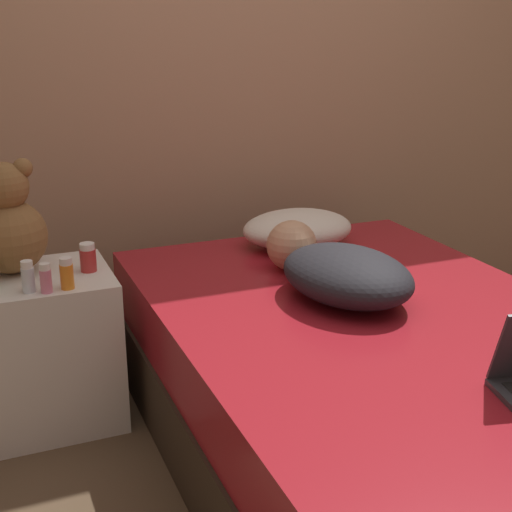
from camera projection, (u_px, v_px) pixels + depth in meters
name	position (u px, v px, depth m)	size (l,w,h in m)	color
ground_plane	(382.00, 464.00, 2.33)	(12.00, 12.00, 0.00)	brown
wall_back	(234.00, 39.00, 3.07)	(8.00, 0.06, 2.60)	tan
bed	(386.00, 397.00, 2.25)	(1.31, 2.08, 0.50)	#2D2319
nightstand	(43.00, 349.00, 2.52)	(0.50, 0.43, 0.55)	silver
pillow	(298.00, 229.00, 2.88)	(0.46, 0.35, 0.15)	beige
person_lying	(338.00, 270.00, 2.38)	(0.44, 0.70, 0.19)	black
teddy_bear	(8.00, 224.00, 2.41)	(0.26, 0.26, 0.39)	brown
bottle_clear	(28.00, 277.00, 2.27)	(0.04, 0.04, 0.10)	silver
bottle_red	(88.00, 258.00, 2.46)	(0.06, 0.06, 0.10)	#B72D2D
bottle_orange	(67.00, 274.00, 2.30)	(0.04, 0.04, 0.11)	orange
bottle_pink	(46.00, 278.00, 2.26)	(0.04, 0.04, 0.10)	pink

